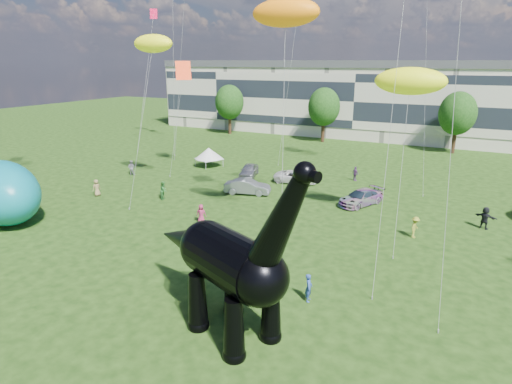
% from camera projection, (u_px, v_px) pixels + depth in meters
% --- Properties ---
extents(ground, '(220.00, 220.00, 0.00)m').
position_uv_depth(ground, '(207.00, 333.00, 21.39)').
color(ground, '#16330C').
rests_on(ground, ground).
extents(terrace_row, '(78.00, 11.00, 12.00)m').
position_uv_depth(terrace_row, '(362.00, 102.00, 75.80)').
color(terrace_row, beige).
rests_on(terrace_row, ground).
extents(tree_far_left, '(5.20, 5.20, 9.44)m').
position_uv_depth(tree_far_left, '(229.00, 99.00, 77.70)').
color(tree_far_left, '#382314').
rests_on(tree_far_left, ground).
extents(tree_mid_left, '(5.20, 5.20, 9.44)m').
position_uv_depth(tree_mid_left, '(324.00, 104.00, 69.82)').
color(tree_mid_left, '#382314').
rests_on(tree_mid_left, ground).
extents(tree_mid_right, '(5.20, 5.20, 9.44)m').
position_uv_depth(tree_mid_right, '(458.00, 110.00, 61.06)').
color(tree_mid_right, '#382314').
rests_on(tree_mid_right, ground).
extents(dinosaur_sculpture, '(11.87, 6.41, 9.97)m').
position_uv_depth(dinosaur_sculpture, '(226.00, 261.00, 20.67)').
color(dinosaur_sculpture, black).
rests_on(dinosaur_sculpture, ground).
extents(car_silver, '(2.95, 4.73, 1.50)m').
position_uv_depth(car_silver, '(249.00, 170.00, 49.92)').
color(car_silver, '#AEADB2').
rests_on(car_silver, ground).
extents(car_grey, '(4.91, 2.85, 1.53)m').
position_uv_depth(car_grey, '(247.00, 187.00, 43.45)').
color(car_grey, gray).
rests_on(car_grey, ground).
extents(car_white, '(5.10, 2.90, 1.34)m').
position_uv_depth(car_white, '(296.00, 177.00, 47.44)').
color(car_white, silver).
rests_on(car_white, ground).
extents(car_dark, '(3.97, 5.35, 1.44)m').
position_uv_depth(car_dark, '(361.00, 198.00, 40.16)').
color(car_dark, '#595960').
rests_on(car_dark, ground).
extents(gazebo_left, '(4.64, 4.64, 2.44)m').
position_uv_depth(gazebo_left, '(209.00, 153.00, 54.47)').
color(gazebo_left, silver).
rests_on(gazebo_left, ground).
extents(inflatable_teal, '(9.55, 7.32, 5.29)m').
position_uv_depth(inflatable_teal, '(3.00, 193.00, 35.17)').
color(inflatable_teal, '#0B7D8E').
rests_on(inflatable_teal, ground).
extents(visitors, '(51.68, 46.74, 1.87)m').
position_uv_depth(visitors, '(274.00, 216.00, 34.85)').
color(visitors, olive).
rests_on(visitors, ground).
extents(kites, '(63.03, 40.98, 24.08)m').
position_uv_depth(kites, '(275.00, 25.00, 34.75)').
color(kites, red).
rests_on(kites, ground).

